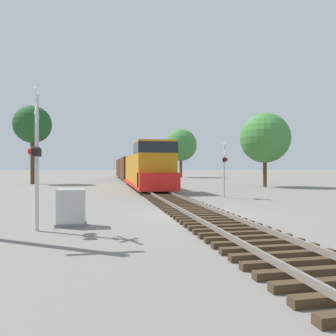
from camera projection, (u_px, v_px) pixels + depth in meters
name	position (u px, v px, depth m)	size (l,w,h in m)	color
ground_plane	(198.00, 215.00, 14.25)	(400.00, 400.00, 0.00)	slate
rail_track_bed	(198.00, 212.00, 14.25)	(2.60, 160.00, 0.31)	#42301E
freight_train	(133.00, 169.00, 45.54)	(3.05, 46.47, 4.17)	#B77A14
crossing_signal_near	(36.00, 153.00, 10.72)	(0.37, 1.01, 4.65)	#B7B7BC
crossing_signal_far	(225.00, 163.00, 22.08)	(0.58, 1.00, 3.75)	#B7B7BC
relay_cabinet	(71.00, 208.00, 11.61)	(1.06, 0.68, 1.31)	slate
tree_far_right	(265.00, 138.00, 34.35)	(5.22, 5.22, 7.75)	#473521
tree_mid_background	(32.00, 125.00, 39.91)	(4.57, 4.57, 9.58)	#473521
tree_deep_background	(181.00, 145.00, 64.71)	(6.32, 6.32, 9.60)	brown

